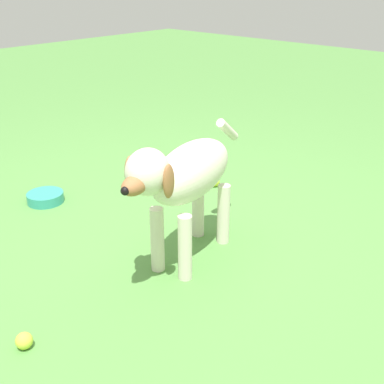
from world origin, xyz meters
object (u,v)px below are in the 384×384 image
dog (186,177)px  water_bowl (45,197)px  tennis_ball_0 (24,341)px  tennis_ball_1 (215,182)px

dog → water_bowl: dog is taller
tennis_ball_0 → tennis_ball_1: 1.72m
water_bowl → dog: bearing=5.0°
dog → tennis_ball_0: size_ratio=14.73×
tennis_ball_0 → dog: bearing=88.4°
dog → tennis_ball_0: (-0.02, -0.87, -0.41)m
tennis_ball_0 → water_bowl: tennis_ball_0 is taller
tennis_ball_0 → tennis_ball_1: same height
tennis_ball_0 → tennis_ball_1: bearing=105.5°
tennis_ball_0 → water_bowl: bearing=144.1°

